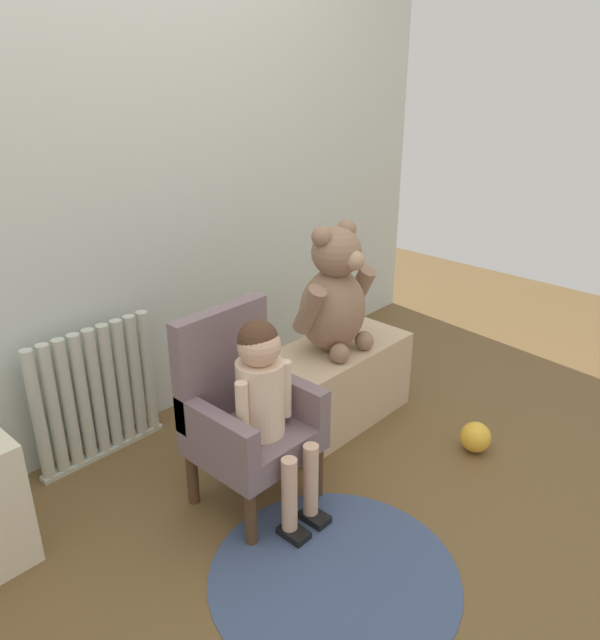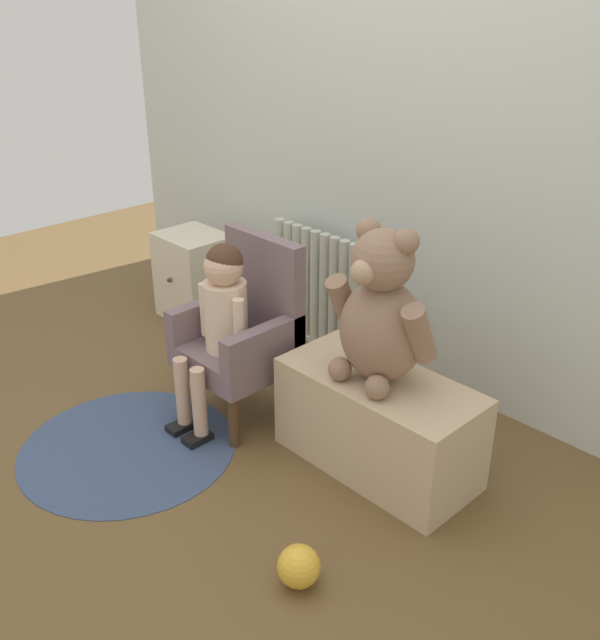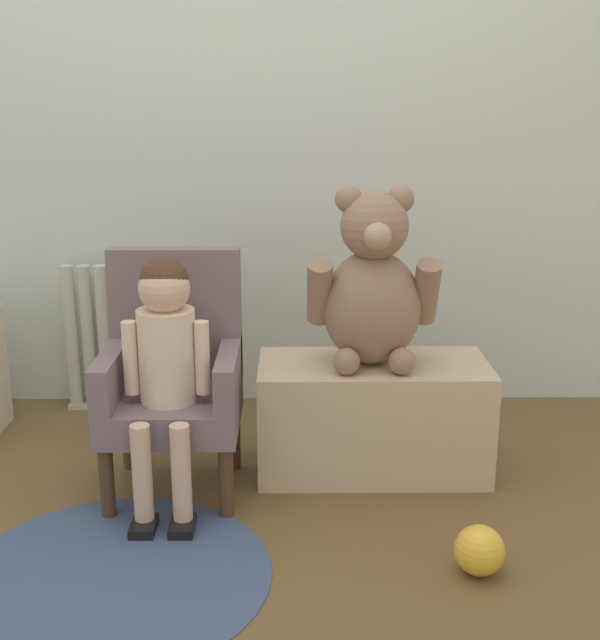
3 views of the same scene
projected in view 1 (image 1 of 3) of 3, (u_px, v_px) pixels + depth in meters
name	position (u px, v px, depth m)	size (l,w,h in m)	color
ground_plane	(361.00, 532.00, 2.22)	(6.00, 6.00, 0.00)	brown
back_wall	(132.00, 153.00, 2.51)	(3.80, 0.05, 2.40)	silver
radiator	(97.00, 395.00, 2.55)	(0.56, 0.05, 0.58)	beige
child_armchair	(244.00, 412.00, 2.28)	(0.41, 0.38, 0.74)	slate
child_figure	(265.00, 391.00, 2.16)	(0.25, 0.35, 0.75)	beige
low_bench	(333.00, 384.00, 2.84)	(0.74, 0.35, 0.37)	tan
large_teddy_bear	(334.00, 296.00, 2.66)	(0.41, 0.29, 0.57)	#8F6D55
floor_rug	(334.00, 575.00, 2.03)	(0.83, 0.83, 0.01)	#3B4C6F
toy_ball	(475.00, 437.00, 2.65)	(0.13, 0.13, 0.13)	gold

